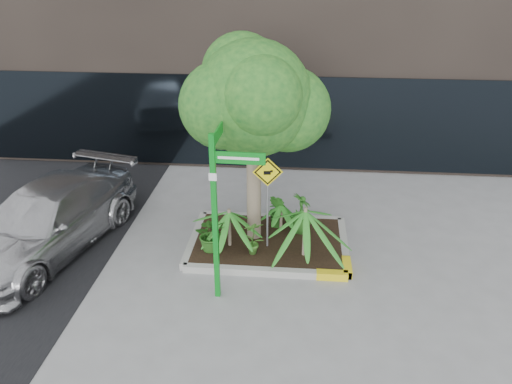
# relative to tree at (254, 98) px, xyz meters

# --- Properties ---
(ground) EXTENTS (80.00, 80.00, 0.00)m
(ground) POSITION_rel_tree_xyz_m (0.12, -0.44, -3.16)
(ground) COLOR gray
(ground) RESTS_ON ground
(planter) EXTENTS (3.35, 2.36, 0.15)m
(planter) POSITION_rel_tree_xyz_m (0.35, -0.17, -3.06)
(planter) COLOR #9E9E99
(planter) RESTS_ON ground
(tree) EXTENTS (2.88, 2.56, 4.33)m
(tree) POSITION_rel_tree_xyz_m (0.00, 0.00, 0.00)
(tree) COLOR gray
(tree) RESTS_ON ground
(palm_front) EXTENTS (1.20, 1.20, 1.33)m
(palm_front) POSITION_rel_tree_xyz_m (1.07, -0.67, -2.01)
(palm_front) COLOR gray
(palm_front) RESTS_ON ground
(palm_left) EXTENTS (0.94, 0.94, 1.05)m
(palm_left) POSITION_rel_tree_xyz_m (-0.46, -0.43, -2.23)
(palm_left) COLOR gray
(palm_left) RESTS_ON ground
(palm_back) EXTENTS (0.71, 0.71, 0.79)m
(palm_back) POSITION_rel_tree_xyz_m (0.57, 0.35, -2.42)
(palm_back) COLOR gray
(palm_back) RESTS_ON ground
(parked_car) EXTENTS (2.99, 5.03, 1.37)m
(parked_car) POSITION_rel_tree_xyz_m (-4.24, -0.66, -2.48)
(parked_car) COLOR #A9A8AD
(parked_car) RESTS_ON ground
(shrub_a) EXTENTS (0.82, 0.82, 0.73)m
(shrub_a) POSITION_rel_tree_xyz_m (-0.81, -0.63, -2.64)
(shrub_a) COLOR #235819
(shrub_a) RESTS_ON planter
(shrub_b) EXTENTS (0.59, 0.59, 0.87)m
(shrub_b) POSITION_rel_tree_xyz_m (1.00, 0.29, -2.57)
(shrub_b) COLOR #29671E
(shrub_b) RESTS_ON planter
(shrub_c) EXTENTS (0.51, 0.51, 0.76)m
(shrub_c) POSITION_rel_tree_xyz_m (0.05, -0.70, -2.63)
(shrub_c) COLOR #376F22
(shrub_c) RESTS_ON planter
(shrub_d) EXTENTS (0.62, 0.62, 0.81)m
(shrub_d) POSITION_rel_tree_xyz_m (0.49, 0.43, -2.60)
(shrub_d) COLOR #215819
(shrub_d) RESTS_ON planter
(street_sign_post) EXTENTS (0.92, 0.91, 3.10)m
(street_sign_post) POSITION_rel_tree_xyz_m (-0.42, -1.88, -1.24)
(street_sign_post) COLOR #0C851D
(street_sign_post) RESTS_ON ground
(cattle_sign) EXTENTS (0.60, 0.23, 1.94)m
(cattle_sign) POSITION_rel_tree_xyz_m (0.30, -0.33, -1.70)
(cattle_sign) COLOR slate
(cattle_sign) RESTS_ON ground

